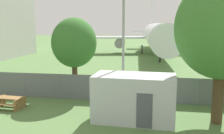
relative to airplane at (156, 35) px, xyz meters
name	(u,v)px	position (x,y,z in m)	size (l,w,h in m)	color
perimeter_fence	(90,87)	(-4.70, -30.78, -2.66)	(56.07, 0.07, 1.87)	slate
airplane	(156,35)	(0.00, 0.00, 0.00)	(30.80, 38.59, 11.72)	silver
portable_cabin	(134,98)	(-1.13, -34.42, -2.26)	(4.72, 2.57, 2.68)	silver
picnic_bench_near_cabin	(9,101)	(-9.44, -33.59, -3.12)	(1.83, 1.52, 0.76)	olive
tree_left_of_cabin	(222,28)	(3.50, -34.05, 1.70)	(5.07, 5.07, 8.12)	#4C3823
tree_behind_benches	(74,43)	(-6.11, -29.78, 0.51)	(3.43, 3.43, 6.02)	#4C3823
light_mast	(123,35)	(-2.07, -32.02, 1.20)	(0.44, 0.44, 7.86)	#99999E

